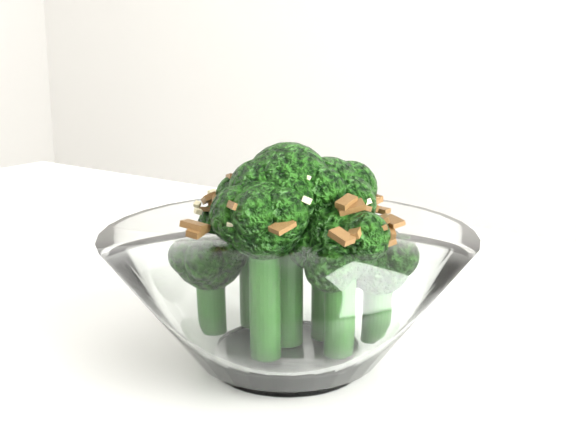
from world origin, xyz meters
The scene contains 2 objects.
table centered at (0.13, 0.10, 0.68)m, with size 1.25×0.88×0.75m.
broccoli_dish centered at (0.27, 0.10, 0.80)m, with size 0.23×0.23×0.14m.
Camera 1 is at (0.52, -0.29, 0.96)m, focal length 50.00 mm.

